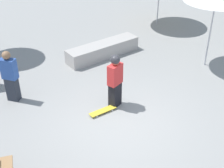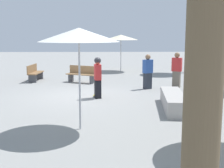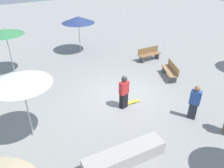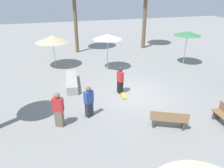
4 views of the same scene
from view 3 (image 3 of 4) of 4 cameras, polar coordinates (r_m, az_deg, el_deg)
The scene contains 10 objects.
ground_plane at distance 10.71m, azimuth 2.90°, elevation -3.41°, with size 60.00×60.00×0.00m, color gray.
skater_main at distance 9.56m, azimuth 3.14°, elevation -1.82°, with size 0.45×0.30×1.58m.
skateboard at distance 10.27m, azimuth 5.10°, elevation -4.74°, with size 0.82×0.32×0.07m.
concrete_ledge at distance 7.54m, azimuth 3.30°, elevation -18.33°, with size 2.88×0.94×0.51m.
bench_near at distance 14.72m, azimuth 9.68°, elevation 7.72°, with size 1.63×0.57×0.85m.
bench_far at distance 12.69m, azimuth 15.04°, elevation 3.38°, with size 1.11×1.63×0.85m.
shade_umbrella_navy at distance 15.61m, azimuth -8.84°, elevation 16.27°, with size 2.26×2.26×2.51m.
shade_umbrella_green at distance 13.51m, azimuth -26.22°, elevation 12.13°, with size 2.01×2.01×2.59m.
shade_umbrella_white at distance 7.76m, azimuth -22.80°, elevation 1.11°, with size 2.06×2.06×2.62m.
bystander_watching at distance 9.56m, azimuth 20.72°, elevation -4.53°, with size 0.42×0.49×1.56m.
Camera 3 is at (5.32, 7.21, 5.87)m, focal length 35.00 mm.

